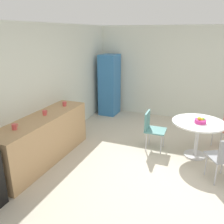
# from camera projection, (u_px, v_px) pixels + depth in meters

# --- Properties ---
(ground_plane) EXTENTS (6.00, 6.00, 0.00)m
(ground_plane) POSITION_uv_depth(u_px,v_px,m) (185.00, 173.00, 4.27)
(ground_plane) COLOR beige
(wall_back) EXTENTS (6.00, 0.10, 2.60)m
(wall_back) POSITION_uv_depth(u_px,v_px,m) (42.00, 89.00, 4.92)
(wall_back) COLOR silver
(wall_back) RESTS_ON ground_plane
(wall_side_right) EXTENTS (0.10, 6.00, 2.60)m
(wall_side_right) POSITION_uv_depth(u_px,v_px,m) (201.00, 75.00, 6.48)
(wall_side_right) COLOR silver
(wall_side_right) RESTS_ON ground_plane
(counter_block) EXTENTS (2.31, 0.60, 0.90)m
(counter_block) POSITION_uv_depth(u_px,v_px,m) (43.00, 139.00, 4.59)
(counter_block) COLOR tan
(counter_block) RESTS_ON ground_plane
(locker_cabinet) EXTENTS (0.60, 0.50, 1.80)m
(locker_cabinet) POSITION_uv_depth(u_px,v_px,m) (109.00, 85.00, 7.13)
(locker_cabinet) COLOR #3372B2
(locker_cabinet) RESTS_ON ground_plane
(round_table) EXTENTS (1.03, 1.03, 0.75)m
(round_table) POSITION_uv_depth(u_px,v_px,m) (198.00, 129.00, 4.69)
(round_table) COLOR silver
(round_table) RESTS_ON ground_plane
(chair_teal) EXTENTS (0.43, 0.43, 0.83)m
(chair_teal) POSITION_uv_depth(u_px,v_px,m) (151.00, 126.00, 5.02)
(chair_teal) COLOR silver
(chair_teal) RESTS_ON ground_plane
(fruit_bowl) EXTENTS (0.22, 0.22, 0.13)m
(fruit_bowl) POSITION_uv_depth(u_px,v_px,m) (201.00, 121.00, 4.56)
(fruit_bowl) COLOR #D8338C
(fruit_bowl) RESTS_ON round_table
(mug_white) EXTENTS (0.13, 0.08, 0.09)m
(mug_white) POSITION_uv_depth(u_px,v_px,m) (64.00, 104.00, 5.10)
(mug_white) COLOR #D84C4C
(mug_white) RESTS_ON counter_block
(mug_green) EXTENTS (0.13, 0.08, 0.09)m
(mug_green) POSITION_uv_depth(u_px,v_px,m) (14.00, 127.00, 3.87)
(mug_green) COLOR #D84C4C
(mug_green) RESTS_ON counter_block
(mug_red) EXTENTS (0.13, 0.08, 0.09)m
(mug_red) POSITION_uv_depth(u_px,v_px,m) (45.00, 113.00, 4.55)
(mug_red) COLOR #D84C4C
(mug_red) RESTS_ON counter_block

